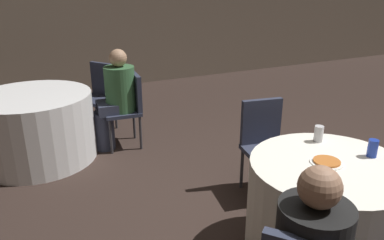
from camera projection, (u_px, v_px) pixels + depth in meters
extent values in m
cube|color=#7A6B5B|center=(120.00, 7.00, 6.57)|extent=(16.00, 0.06, 2.80)
cylinder|color=white|center=(325.00, 212.00, 2.56)|extent=(1.06, 1.06, 0.73)
cylinder|color=white|center=(35.00, 127.00, 4.02)|extent=(1.23, 1.23, 0.73)
cube|color=#2D3347|center=(268.00, 152.00, 3.30)|extent=(0.46, 0.46, 0.04)
cube|color=#2D3347|center=(261.00, 121.00, 3.38)|extent=(0.38, 0.11, 0.42)
cylinder|color=#333338|center=(293.00, 181.00, 3.27)|extent=(0.03, 0.03, 0.40)
cylinder|color=#333338|center=(258.00, 187.00, 3.18)|extent=(0.03, 0.03, 0.40)
cylinder|color=#333338|center=(275.00, 164.00, 3.57)|extent=(0.03, 0.03, 0.40)
cylinder|color=#333338|center=(242.00, 168.00, 3.49)|extent=(0.03, 0.03, 0.40)
cylinder|color=#333338|center=(369.00, 196.00, 3.04)|extent=(0.03, 0.03, 0.40)
cube|color=#2D3347|center=(122.00, 112.00, 4.31)|extent=(0.43, 0.43, 0.04)
cube|color=#2D3347|center=(136.00, 91.00, 4.29)|extent=(0.08, 0.38, 0.42)
cylinder|color=#333338|center=(111.00, 137.00, 4.19)|extent=(0.03, 0.03, 0.40)
cylinder|color=#333338|center=(106.00, 127.00, 4.48)|extent=(0.03, 0.03, 0.40)
cylinder|color=#333338|center=(141.00, 133.00, 4.30)|extent=(0.03, 0.03, 0.40)
cylinder|color=#333338|center=(134.00, 123.00, 4.60)|extent=(0.03, 0.03, 0.40)
cube|color=#2D3347|center=(95.00, 99.00, 4.77)|extent=(0.56, 0.56, 0.04)
cube|color=#2D3347|center=(103.00, 79.00, 4.84)|extent=(0.26, 0.34, 0.42)
cylinder|color=#333338|center=(98.00, 122.00, 4.63)|extent=(0.03, 0.03, 0.40)
cylinder|color=#333338|center=(78.00, 117.00, 4.78)|extent=(0.03, 0.03, 0.40)
cylinder|color=#333338|center=(116.00, 114.00, 4.91)|extent=(0.03, 0.03, 0.40)
cylinder|color=#333338|center=(96.00, 110.00, 5.06)|extent=(0.03, 0.03, 0.40)
cylinder|color=#33384C|center=(104.00, 131.00, 4.31)|extent=(0.24, 0.24, 0.44)
cube|color=#33384C|center=(112.00, 107.00, 4.25)|extent=(0.35, 0.35, 0.12)
cylinder|color=#38663D|center=(120.00, 89.00, 4.22)|extent=(0.34, 0.34, 0.51)
sphere|color=tan|center=(118.00, 58.00, 4.09)|extent=(0.20, 0.20, 0.20)
cylinder|color=#282828|center=(383.00, 206.00, 2.87)|extent=(0.24, 0.24, 0.44)
sphere|color=#997056|center=(320.00, 187.00, 1.61)|extent=(0.19, 0.19, 0.19)
cylinder|color=white|center=(327.00, 163.00, 2.44)|extent=(0.22, 0.22, 0.01)
cylinder|color=#BC6628|center=(327.00, 161.00, 2.44)|extent=(0.17, 0.17, 0.01)
cylinder|color=#1E38A5|center=(373.00, 148.00, 2.51)|extent=(0.07, 0.07, 0.12)
cylinder|color=silver|center=(319.00, 134.00, 2.75)|extent=(0.07, 0.07, 0.12)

